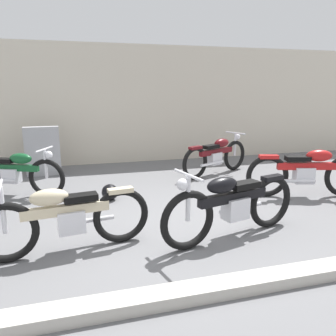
{
  "coord_description": "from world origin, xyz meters",
  "views": [
    {
      "loc": [
        -1.32,
        -3.9,
        1.86
      ],
      "look_at": [
        0.13,
        1.36,
        0.55
      ],
      "focal_mm": 35.02,
      "sensor_mm": 36.0,
      "label": 1
    }
  ],
  "objects_px": {
    "stone_marker": "(43,151)",
    "motorcycle_green": "(14,172)",
    "motorcycle_red": "(308,171)",
    "motorcycle_black": "(231,204)",
    "motorcycle_cream": "(65,217)",
    "motorcycle_maroon": "(217,155)",
    "helmet": "(110,192)"
  },
  "relations": [
    {
      "from": "motorcycle_black",
      "to": "motorcycle_maroon",
      "type": "height_order",
      "value": "motorcycle_black"
    },
    {
      "from": "motorcycle_black",
      "to": "motorcycle_green",
      "type": "bearing_deg",
      "value": -55.68
    },
    {
      "from": "stone_marker",
      "to": "helmet",
      "type": "height_order",
      "value": "stone_marker"
    },
    {
      "from": "motorcycle_green",
      "to": "motorcycle_cream",
      "type": "bearing_deg",
      "value": -44.98
    },
    {
      "from": "stone_marker",
      "to": "helmet",
      "type": "xyz_separation_m",
      "value": [
        1.24,
        -2.12,
        -0.4
      ]
    },
    {
      "from": "stone_marker",
      "to": "motorcycle_green",
      "type": "distance_m",
      "value": 1.43
    },
    {
      "from": "motorcycle_maroon",
      "to": "motorcycle_green",
      "type": "height_order",
      "value": "motorcycle_maroon"
    },
    {
      "from": "motorcycle_red",
      "to": "motorcycle_maroon",
      "type": "xyz_separation_m",
      "value": [
        -0.91,
        1.9,
        -0.03
      ]
    },
    {
      "from": "motorcycle_red",
      "to": "helmet",
      "type": "bearing_deg",
      "value": -177.1
    },
    {
      "from": "motorcycle_red",
      "to": "motorcycle_black",
      "type": "distance_m",
      "value": 2.34
    },
    {
      "from": "helmet",
      "to": "motorcycle_green",
      "type": "bearing_deg",
      "value": 155.32
    },
    {
      "from": "motorcycle_red",
      "to": "motorcycle_maroon",
      "type": "bearing_deg",
      "value": 130.63
    },
    {
      "from": "helmet",
      "to": "stone_marker",
      "type": "bearing_deg",
      "value": 120.36
    },
    {
      "from": "motorcycle_red",
      "to": "motorcycle_black",
      "type": "height_order",
      "value": "motorcycle_red"
    },
    {
      "from": "helmet",
      "to": "motorcycle_maroon",
      "type": "bearing_deg",
      "value": 25.11
    },
    {
      "from": "stone_marker",
      "to": "motorcycle_black",
      "type": "relative_size",
      "value": 0.53
    },
    {
      "from": "motorcycle_black",
      "to": "stone_marker",
      "type": "bearing_deg",
      "value": -71.17
    },
    {
      "from": "motorcycle_maroon",
      "to": "motorcycle_black",
      "type": "bearing_deg",
      "value": -134.95
    },
    {
      "from": "helmet",
      "to": "motorcycle_cream",
      "type": "height_order",
      "value": "motorcycle_cream"
    },
    {
      "from": "motorcycle_cream",
      "to": "motorcycle_maroon",
      "type": "bearing_deg",
      "value": -145.05
    },
    {
      "from": "motorcycle_black",
      "to": "motorcycle_green",
      "type": "xyz_separation_m",
      "value": [
        -2.96,
        2.63,
        -0.03
      ]
    },
    {
      "from": "stone_marker",
      "to": "motorcycle_green",
      "type": "height_order",
      "value": "stone_marker"
    },
    {
      "from": "helmet",
      "to": "motorcycle_green",
      "type": "height_order",
      "value": "motorcycle_green"
    },
    {
      "from": "stone_marker",
      "to": "motorcycle_red",
      "type": "xyz_separation_m",
      "value": [
        4.63,
        -2.85,
        -0.08
      ]
    },
    {
      "from": "motorcycle_black",
      "to": "motorcycle_cream",
      "type": "height_order",
      "value": "motorcycle_black"
    },
    {
      "from": "stone_marker",
      "to": "motorcycle_black",
      "type": "bearing_deg",
      "value": -57.12
    },
    {
      "from": "motorcycle_red",
      "to": "motorcycle_cream",
      "type": "relative_size",
      "value": 1.05
    },
    {
      "from": "motorcycle_red",
      "to": "motorcycle_green",
      "type": "distance_m",
      "value": 5.21
    },
    {
      "from": "motorcycle_cream",
      "to": "motorcycle_maroon",
      "type": "distance_m",
      "value": 4.28
    },
    {
      "from": "motorcycle_red",
      "to": "motorcycle_maroon",
      "type": "relative_size",
      "value": 1.12
    },
    {
      "from": "motorcycle_red",
      "to": "motorcycle_green",
      "type": "bearing_deg",
      "value": 178.69
    },
    {
      "from": "motorcycle_cream",
      "to": "motorcycle_maroon",
      "type": "xyz_separation_m",
      "value": [
        3.15,
        2.9,
        0.0
      ]
    }
  ]
}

